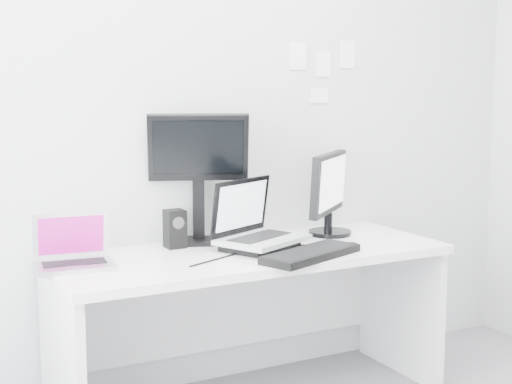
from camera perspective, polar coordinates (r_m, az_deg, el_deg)
back_wall at (r=3.71m, az=-2.95°, el=6.08°), size 3.60×0.00×3.60m
desk at (r=3.57m, az=-0.44°, el=-10.11°), size 1.80×0.70×0.73m
macbook at (r=3.21m, az=-13.46°, el=-3.55°), size 0.34×0.27×0.23m
speaker at (r=3.54m, az=-6.09°, el=-2.75°), size 0.10×0.10×0.18m
dell_laptop at (r=3.47m, az=0.50°, el=-1.64°), size 0.49×0.44×0.33m
rear_monitor at (r=3.58m, az=-4.33°, el=1.12°), size 0.49×0.33×0.63m
samsung_monitor at (r=3.80m, az=5.59°, el=-0.05°), size 0.49×0.47×0.43m
keyboard at (r=3.34m, az=4.13°, el=-4.65°), size 0.53×0.35×0.03m
mouse at (r=3.52m, az=7.05°, el=-4.02°), size 0.12×0.10×0.03m
wall_note_0 at (r=3.91m, az=3.15°, el=10.15°), size 0.10×0.00×0.14m
wall_note_1 at (r=3.99m, az=5.02°, el=9.52°), size 0.09×0.00×0.13m
wall_note_2 at (r=4.07m, az=6.84°, el=10.17°), size 0.10×0.00×0.14m
wall_note_3 at (r=3.98m, az=4.75°, el=7.22°), size 0.11×0.00×0.08m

